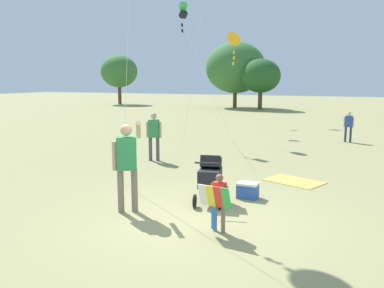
{
  "coord_description": "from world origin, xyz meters",
  "views": [
    {
      "loc": [
        2.9,
        -6.72,
        2.59
      ],
      "look_at": [
        -0.32,
        0.64,
        1.3
      ],
      "focal_mm": 37.53,
      "sensor_mm": 36.0,
      "label": 1
    }
  ],
  "objects_px": {
    "person_adult_flyer": "(127,160)",
    "picnic_blanket": "(294,181)",
    "cooler_box": "(248,190)",
    "child_with_butterfly_kite": "(218,198)",
    "kite_orange_delta": "(183,11)",
    "kite_green_novelty": "(233,40)",
    "person_sitting_far": "(154,133)",
    "person_couple_left": "(349,124)",
    "stroller": "(210,175)"
  },
  "relations": [
    {
      "from": "person_adult_flyer",
      "to": "picnic_blanket",
      "type": "bearing_deg",
      "value": 55.07
    },
    {
      "from": "cooler_box",
      "to": "child_with_butterfly_kite",
      "type": "bearing_deg",
      "value": -87.6
    },
    {
      "from": "cooler_box",
      "to": "picnic_blanket",
      "type": "bearing_deg",
      "value": 69.66
    },
    {
      "from": "person_adult_flyer",
      "to": "kite_orange_delta",
      "type": "relative_size",
      "value": 0.32
    },
    {
      "from": "child_with_butterfly_kite",
      "to": "kite_green_novelty",
      "type": "height_order",
      "value": "kite_green_novelty"
    },
    {
      "from": "child_with_butterfly_kite",
      "to": "person_sitting_far",
      "type": "relative_size",
      "value": 0.66
    },
    {
      "from": "kite_orange_delta",
      "to": "person_couple_left",
      "type": "height_order",
      "value": "kite_orange_delta"
    },
    {
      "from": "child_with_butterfly_kite",
      "to": "person_couple_left",
      "type": "relative_size",
      "value": 0.79
    },
    {
      "from": "child_with_butterfly_kite",
      "to": "person_sitting_far",
      "type": "distance_m",
      "value": 6.39
    },
    {
      "from": "picnic_blanket",
      "to": "kite_orange_delta",
      "type": "bearing_deg",
      "value": 138.09
    },
    {
      "from": "stroller",
      "to": "person_sitting_far",
      "type": "bearing_deg",
      "value": 133.31
    },
    {
      "from": "person_couple_left",
      "to": "child_with_butterfly_kite",
      "type": "bearing_deg",
      "value": -97.55
    },
    {
      "from": "stroller",
      "to": "person_couple_left",
      "type": "relative_size",
      "value": 0.86
    },
    {
      "from": "person_couple_left",
      "to": "cooler_box",
      "type": "relative_size",
      "value": 2.89
    },
    {
      "from": "person_adult_flyer",
      "to": "kite_orange_delta",
      "type": "height_order",
      "value": "kite_orange_delta"
    },
    {
      "from": "person_sitting_far",
      "to": "person_couple_left",
      "type": "height_order",
      "value": "person_sitting_far"
    },
    {
      "from": "person_adult_flyer",
      "to": "stroller",
      "type": "xyz_separation_m",
      "value": [
        1.28,
        1.2,
        -0.44
      ]
    },
    {
      "from": "child_with_butterfly_kite",
      "to": "person_adult_flyer",
      "type": "bearing_deg",
      "value": 171.47
    },
    {
      "from": "picnic_blanket",
      "to": "person_couple_left",
      "type": "bearing_deg",
      "value": 82.98
    },
    {
      "from": "person_adult_flyer",
      "to": "cooler_box",
      "type": "relative_size",
      "value": 4.06
    },
    {
      "from": "person_couple_left",
      "to": "person_sitting_far",
      "type": "bearing_deg",
      "value": -129.69
    },
    {
      "from": "person_adult_flyer",
      "to": "picnic_blanket",
      "type": "height_order",
      "value": "person_adult_flyer"
    },
    {
      "from": "stroller",
      "to": "person_sitting_far",
      "type": "relative_size",
      "value": 0.72
    },
    {
      "from": "stroller",
      "to": "person_couple_left",
      "type": "bearing_deg",
      "value": 77.38
    },
    {
      "from": "child_with_butterfly_kite",
      "to": "picnic_blanket",
      "type": "bearing_deg",
      "value": 81.45
    },
    {
      "from": "child_with_butterfly_kite",
      "to": "kite_green_novelty",
      "type": "bearing_deg",
      "value": 106.73
    },
    {
      "from": "person_adult_flyer",
      "to": "kite_orange_delta",
      "type": "xyz_separation_m",
      "value": [
        -2.73,
        8.53,
        4.22
      ]
    },
    {
      "from": "kite_orange_delta",
      "to": "child_with_butterfly_kite",
      "type": "bearing_deg",
      "value": -61.83
    },
    {
      "from": "stroller",
      "to": "person_adult_flyer",
      "type": "bearing_deg",
      "value": -136.65
    },
    {
      "from": "person_adult_flyer",
      "to": "cooler_box",
      "type": "distance_m",
      "value": 2.81
    },
    {
      "from": "person_adult_flyer",
      "to": "kite_green_novelty",
      "type": "bearing_deg",
      "value": 95.92
    },
    {
      "from": "child_with_butterfly_kite",
      "to": "stroller",
      "type": "distance_m",
      "value": 1.67
    },
    {
      "from": "child_with_butterfly_kite",
      "to": "kite_orange_delta",
      "type": "height_order",
      "value": "kite_orange_delta"
    },
    {
      "from": "picnic_blanket",
      "to": "stroller",
      "type": "bearing_deg",
      "value": -117.79
    },
    {
      "from": "child_with_butterfly_kite",
      "to": "person_sitting_far",
      "type": "bearing_deg",
      "value": 128.79
    },
    {
      "from": "stroller",
      "to": "picnic_blanket",
      "type": "bearing_deg",
      "value": 62.21
    },
    {
      "from": "kite_green_novelty",
      "to": "stroller",
      "type": "bearing_deg",
      "value": -74.99
    },
    {
      "from": "stroller",
      "to": "child_with_butterfly_kite",
      "type": "bearing_deg",
      "value": -64.18
    },
    {
      "from": "kite_orange_delta",
      "to": "kite_green_novelty",
      "type": "xyz_separation_m",
      "value": [
        1.72,
        1.2,
        -1.07
      ]
    },
    {
      "from": "kite_orange_delta",
      "to": "person_sitting_far",
      "type": "distance_m",
      "value": 5.86
    },
    {
      "from": "kite_orange_delta",
      "to": "stroller",
      "type": "bearing_deg",
      "value": -61.35
    },
    {
      "from": "kite_orange_delta",
      "to": "kite_green_novelty",
      "type": "distance_m",
      "value": 2.35
    },
    {
      "from": "person_sitting_far",
      "to": "picnic_blanket",
      "type": "height_order",
      "value": "person_sitting_far"
    },
    {
      "from": "person_adult_flyer",
      "to": "cooler_box",
      "type": "xyz_separation_m",
      "value": [
        1.91,
        1.86,
        -0.87
      ]
    },
    {
      "from": "person_sitting_far",
      "to": "kite_orange_delta",
      "type": "bearing_deg",
      "value": 100.72
    },
    {
      "from": "person_adult_flyer",
      "to": "kite_green_novelty",
      "type": "relative_size",
      "value": 0.4
    },
    {
      "from": "person_adult_flyer",
      "to": "person_sitting_far",
      "type": "distance_m",
      "value": 5.09
    },
    {
      "from": "picnic_blanket",
      "to": "cooler_box",
      "type": "distance_m",
      "value": 2.02
    },
    {
      "from": "picnic_blanket",
      "to": "cooler_box",
      "type": "bearing_deg",
      "value": -110.34
    },
    {
      "from": "child_with_butterfly_kite",
      "to": "person_adult_flyer",
      "type": "height_order",
      "value": "person_adult_flyer"
    }
  ]
}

